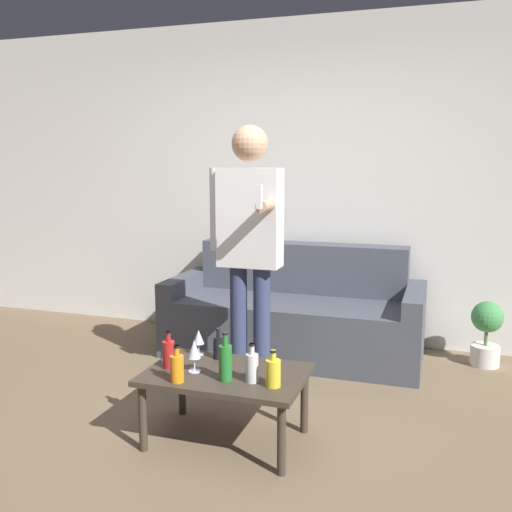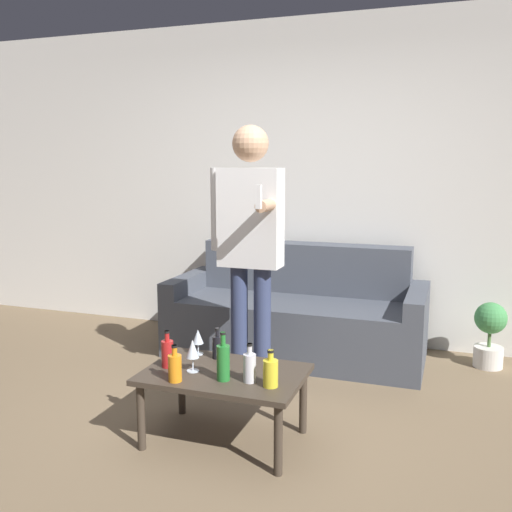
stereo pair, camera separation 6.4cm
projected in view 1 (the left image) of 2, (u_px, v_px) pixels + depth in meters
ground_plane at (203, 454)px, 3.00m from camera, size 16.00×16.00×0.00m
wall_back at (305, 182)px, 4.86m from camera, size 8.00×0.06×2.70m
couch at (295, 315)px, 4.56m from camera, size 1.99×0.84×0.86m
coffee_table at (226, 380)px, 3.09m from camera, size 0.86×0.58×0.40m
bottle_orange at (252, 367)px, 2.93m from camera, size 0.07×0.07×0.21m
bottle_green at (225, 362)px, 2.95m from camera, size 0.07×0.07×0.26m
bottle_dark at (273, 372)px, 2.87m from camera, size 0.08×0.08×0.19m
bottle_yellow at (218, 346)px, 3.29m from camera, size 0.06×0.06×0.18m
bottle_red at (169, 353)px, 3.14m from camera, size 0.07×0.07×0.21m
bottle_clear at (177, 367)px, 2.93m from camera, size 0.07×0.07×0.19m
wine_glass_near at (199, 338)px, 3.35m from camera, size 0.07×0.07×0.15m
wine_glass_far at (194, 350)px, 3.07m from camera, size 0.07×0.07×0.18m
person_standing_front at (249, 236)px, 3.69m from camera, size 0.48×0.44×1.75m
potted_plant at (486, 331)px, 4.28m from camera, size 0.23×0.23×0.49m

